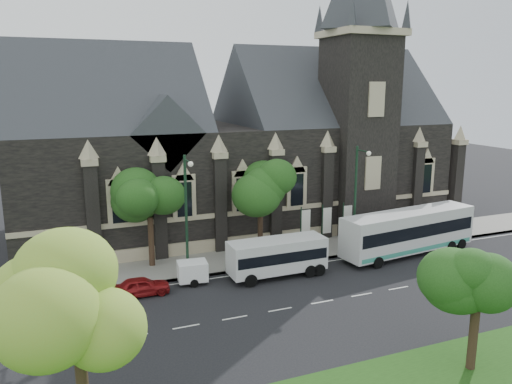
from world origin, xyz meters
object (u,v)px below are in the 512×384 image
tree_walk_left (151,194)px  street_lamp_near (357,194)px  shuttle_bus (277,255)px  tour_coach (408,231)px  tree_park_near (82,297)px  banner_flag_right (346,221)px  tree_walk_right (262,184)px  car_far_red (142,286)px  banner_flag_left (304,226)px  box_trailer (192,271)px  street_lamp_mid (187,210)px  sedan (72,292)px  tree_park_east (479,279)px  banner_flag_center (325,223)px

tree_walk_left → street_lamp_near: street_lamp_near is taller
shuttle_bus → tour_coach: bearing=1.5°
tree_park_near → banner_flag_right: tree_park_near is taller
tree_walk_right → car_far_red: 13.12m
banner_flag_left → shuttle_bus: (-4.12, -3.81, -0.77)m
street_lamp_near → box_trailer: size_ratio=2.98×
tree_park_near → shuttle_bus: tree_park_near is taller
car_far_red → street_lamp_mid: bearing=-65.0°
tree_walk_right → sedan: 16.64m
banner_flag_left → shuttle_bus: size_ratio=0.55×
car_far_red → box_trailer: bearing=-77.9°
tree_walk_left → street_lamp_near: 16.22m
street_lamp_near → car_far_red: bearing=-174.6°
banner_flag_left → tree_park_east: bearing=-90.3°
tree_park_east → banner_flag_left: bearing=89.7°
street_lamp_mid → tree_park_east: bearing=-58.2°
street_lamp_mid → car_far_red: street_lamp_mid is taller
street_lamp_near → tree_park_near: bearing=-143.9°
street_lamp_near → banner_flag_left: street_lamp_near is taller
tree_walk_right → car_far_red: bearing=-154.1°
street_lamp_near → shuttle_bus: street_lamp_near is taller
banner_flag_center → street_lamp_near: bearing=-48.1°
banner_flag_right → car_far_red: (-17.92, -3.56, -1.75)m
street_lamp_mid → banner_flag_left: 10.81m
tree_walk_right → banner_flag_right: (7.08, -1.71, -3.43)m
sedan → car_far_red: 4.38m
banner_flag_left → banner_flag_center: same height
tree_walk_right → banner_flag_center: 6.36m
tree_park_east → tree_walk_left: tree_walk_left is taller
tree_park_near → banner_flag_left: 25.65m
sedan → tour_coach: bearing=-84.3°
tree_park_east → shuttle_bus: bearing=105.4°
banner_flag_right → tour_coach: bearing=-41.5°
tree_park_east → street_lamp_mid: street_lamp_mid is taller
tree_park_east → sedan: tree_park_east is taller
tree_park_near → street_lamp_mid: bearing=63.9°
tree_park_near → tree_walk_right: (14.98, 19.48, -0.60)m
tree_park_east → tree_walk_left: (-11.97, 20.03, 1.12)m
shuttle_bus → sedan: size_ratio=1.84×
shuttle_bus → street_lamp_mid: bearing=162.5°
sedan → tree_park_near: bearing=-172.2°
tree_walk_left → car_far_red: 7.56m
tree_park_east → tree_walk_left: bearing=120.9°
tree_park_east → box_trailer: bearing=123.1°
tree_park_near → street_lamp_near: street_lamp_near is taller
tree_walk_right → box_trailer: 9.79m
box_trailer → car_far_red: 3.77m
tree_park_east → banner_flag_center: 18.58m
street_lamp_mid → tour_coach: bearing=-4.8°
tree_park_near → shuttle_bus: 20.30m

